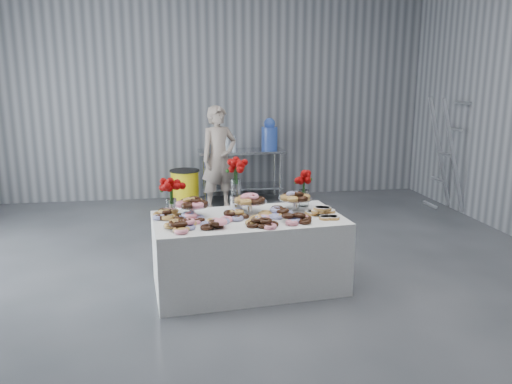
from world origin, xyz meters
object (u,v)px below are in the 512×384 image
prep_table (241,166)px  trash_barrel (185,189)px  water_jug (269,135)px  person (219,159)px  stepladder (446,155)px  display_table (249,252)px

prep_table → trash_barrel: 1.10m
prep_table → water_jug: bearing=-0.0°
person → stepladder: stepladder is taller
display_table → stepladder: (3.59, 2.50, 0.56)m
prep_table → stepladder: stepladder is taller
prep_table → trash_barrel: prep_table is taller
person → water_jug: bearing=10.1°
prep_table → person: person is taller
prep_table → water_jug: (0.50, -0.00, 0.53)m
water_jug → person: (-0.95, -0.60, -0.30)m
water_jug → trash_barrel: water_jug is taller
water_jug → trash_barrel: 1.75m
trash_barrel → stepladder: 4.29m
water_jug → trash_barrel: bearing=-166.9°
display_table → prep_table: (0.44, 3.76, 0.24)m
water_jug → person: size_ratio=0.32×
display_table → water_jug: bearing=75.9°
display_table → stepladder: bearing=34.8°
prep_table → person: 0.78m
prep_table → stepladder: (3.15, -1.26, 0.31)m
display_table → prep_table: bearing=83.3°
person → trash_barrel: size_ratio=2.67×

